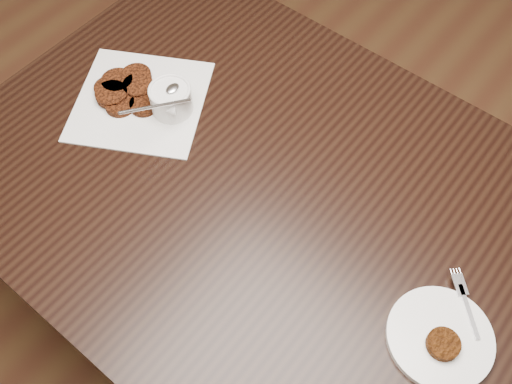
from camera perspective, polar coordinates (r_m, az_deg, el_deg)
floor at (r=1.74m, az=-0.41°, el=-16.10°), size 4.00×4.00×0.00m
table at (r=1.41m, az=2.92°, el=-9.27°), size 1.36×0.87×0.75m
napkin at (r=1.25m, az=-11.37°, el=8.82°), size 0.36×0.36×0.00m
sauce_ramekin at (r=1.18m, az=-8.60°, el=10.07°), size 0.15×0.15×0.12m
patty_cluster at (r=1.26m, az=-12.88°, el=9.86°), size 0.27×0.27×0.02m
plate_with_patty at (r=1.01m, az=17.85°, el=-13.43°), size 0.25×0.25×0.03m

